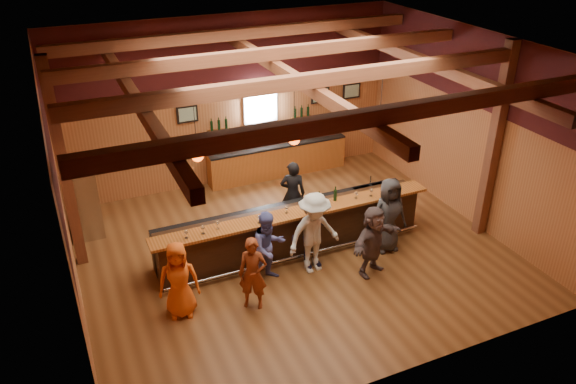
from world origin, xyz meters
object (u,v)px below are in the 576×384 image
at_px(stainless_fridge, 82,200).
at_px(ice_bucket, 309,201).
at_px(bartender, 293,194).
at_px(customer_redvest, 253,274).
at_px(back_bar_cabinet, 278,160).
at_px(customer_brown, 373,241).
at_px(customer_orange, 179,280).
at_px(bottle_a, 319,200).
at_px(customer_denim, 269,247).
at_px(bar_counter, 291,228).
at_px(customer_navy, 312,235).
at_px(customer_dark, 388,215).
at_px(customer_white, 314,233).

relative_size(stainless_fridge, ice_bucket, 7.78).
bearing_deg(bartender, customer_redvest, 76.40).
height_order(back_bar_cabinet, customer_brown, customer_brown).
bearing_deg(customer_orange, bottle_a, 30.02).
bearing_deg(customer_redvest, customer_denim, 79.66).
xyz_separation_m(bar_counter, bartender, (0.46, 0.95, 0.30)).
xyz_separation_m(stainless_fridge, bottle_a, (4.66, -2.70, 0.34)).
bearing_deg(stainless_fridge, bar_counter, -30.76).
xyz_separation_m(customer_redvest, bottle_a, (2.03, 1.30, 0.49)).
bearing_deg(customer_navy, customer_brown, -33.70).
relative_size(customer_orange, customer_dark, 0.90).
bearing_deg(customer_brown, back_bar_cabinet, 69.65).
bearing_deg(customer_redvest, back_bar_cabinet, 93.53).
bearing_deg(bottle_a, stainless_fridge, 149.91).
relative_size(bar_counter, customer_navy, 4.11).
bearing_deg(bartender, customer_orange, 57.67).
relative_size(back_bar_cabinet, ice_bucket, 17.30).
distance_m(customer_redvest, customer_brown, 2.64).
relative_size(bar_counter, bartender, 3.85).
relative_size(customer_orange, customer_redvest, 1.03).
height_order(customer_redvest, bartender, bartender).
bearing_deg(bartender, bottle_a, 118.25).
xyz_separation_m(bar_counter, customer_white, (0.08, -0.96, 0.38)).
distance_m(bar_counter, customer_dark, 2.14).
distance_m(customer_brown, bartender, 2.56).
relative_size(customer_white, bartender, 1.11).
distance_m(customer_navy, ice_bucket, 0.78).
xyz_separation_m(customer_orange, customer_denim, (1.91, 0.32, 0.01)).
relative_size(customer_brown, ice_bucket, 6.73).
bearing_deg(customer_orange, bartender, 47.43).
bearing_deg(customer_redvest, customer_white, 51.78).
bearing_deg(customer_brown, customer_dark, 19.63).
distance_m(customer_redvest, bottle_a, 2.46).
distance_m(customer_orange, customer_dark, 4.75).
relative_size(back_bar_cabinet, customer_dark, 2.32).
xyz_separation_m(bartender, bottle_a, (0.08, -1.20, 0.42)).
height_order(customer_redvest, ice_bucket, customer_redvest).
bearing_deg(back_bar_cabinet, customer_navy, -103.95).
bearing_deg(bottle_a, back_bar_cabinet, 80.43).
distance_m(customer_redvest, customer_denim, 0.89).
relative_size(customer_navy, customer_brown, 0.99).
bearing_deg(customer_redvest, bottle_a, 63.79).
bearing_deg(bartender, customer_dark, 153.11).
xyz_separation_m(back_bar_cabinet, customer_redvest, (-2.67, -5.12, 0.27)).
distance_m(stainless_fridge, customer_redvest, 4.79).
distance_m(customer_denim, customer_brown, 2.14).
xyz_separation_m(customer_redvest, customer_brown, (2.63, 0.03, 0.03)).
xyz_separation_m(bar_counter, customer_brown, (1.14, -1.52, 0.26)).
height_order(back_bar_cabinet, customer_dark, customer_dark).
xyz_separation_m(back_bar_cabinet, customer_dark, (0.74, -4.45, 0.39)).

